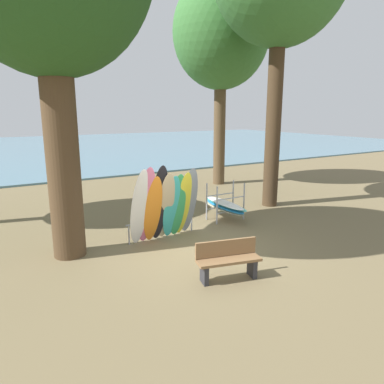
# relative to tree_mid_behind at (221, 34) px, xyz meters

# --- Properties ---
(ground_plane) EXTENTS (80.00, 80.00, 0.00)m
(ground_plane) POSITION_rel_tree_mid_behind_xyz_m (-5.60, -6.87, -7.07)
(ground_plane) COLOR brown
(lake_water) EXTENTS (80.00, 36.00, 0.10)m
(lake_water) POSITION_rel_tree_mid_behind_xyz_m (-5.60, 22.33, -7.02)
(lake_water) COLOR slate
(lake_water) RESTS_ON ground
(tree_mid_behind) EXTENTS (4.50, 4.50, 9.73)m
(tree_mid_behind) POSITION_rel_tree_mid_behind_xyz_m (0.00, 0.00, 0.00)
(tree_mid_behind) COLOR brown
(tree_mid_behind) RESTS_ON ground
(leaning_board_pile) EXTENTS (2.23, 0.87, 2.20)m
(leaning_board_pile) POSITION_rel_tree_mid_behind_xyz_m (-5.95, -5.85, -6.06)
(leaning_board_pile) COLOR white
(leaning_board_pile) RESTS_ON ground
(board_storage_rack) EXTENTS (1.15, 2.12, 1.25)m
(board_storage_rack) POSITION_rel_tree_mid_behind_xyz_m (-3.35, -5.12, -6.57)
(board_storage_rack) COLOR #9EA0A5
(board_storage_rack) RESTS_ON ground
(park_bench) EXTENTS (1.46, 0.73, 0.85)m
(park_bench) POSITION_rel_tree_mid_behind_xyz_m (-5.86, -8.70, -6.62)
(park_bench) COLOR #2D2D33
(park_bench) RESTS_ON ground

